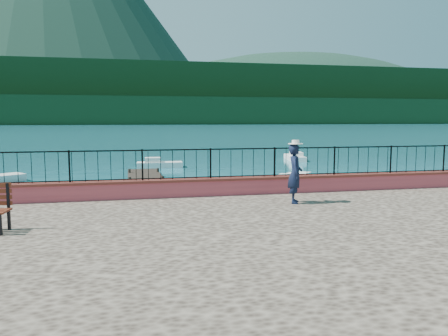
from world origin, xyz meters
name	(u,v)px	position (x,y,z in m)	size (l,w,h in m)	color
ground	(250,267)	(0.00, 0.00, 0.00)	(2000.00, 2000.00, 0.00)	#19596B
parapet	(220,187)	(0.00, 3.70, 1.49)	(28.00, 0.46, 0.58)	#CA4851
railing	(220,164)	(0.00, 3.70, 2.25)	(27.00, 0.05, 0.95)	black
dock	(148,189)	(-2.00, 12.00, 0.15)	(2.00, 16.00, 0.30)	#2D231C
far_forest	(132,111)	(0.00, 300.00, 9.00)	(900.00, 60.00, 18.00)	black
foothills	(131,96)	(0.00, 360.00, 22.00)	(900.00, 120.00, 44.00)	black
companion_hill	(293,122)	(220.00, 560.00, 0.00)	(448.00, 384.00, 180.00)	#142D23
person	(295,174)	(1.93, 1.90, 2.09)	(0.65, 0.42, 1.77)	black
hat	(296,142)	(1.93, 1.90, 3.03)	(0.44, 0.44, 0.12)	white
boat_0	(132,196)	(-2.80, 8.62, 0.40)	(3.84, 1.30, 0.80)	silver
boat_1	(304,183)	(6.04, 10.89, 0.40)	(4.32, 1.30, 0.80)	silver
boat_2	(302,178)	(6.62, 12.54, 0.40)	(3.67, 1.30, 0.80)	silver
boat_4	(160,162)	(-0.60, 23.34, 0.40)	(3.44, 1.30, 0.80)	silver
boat_5	(295,156)	(11.81, 26.84, 0.40)	(4.26, 1.30, 0.80)	silver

